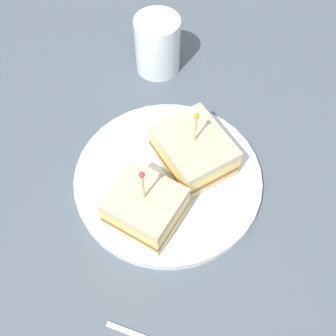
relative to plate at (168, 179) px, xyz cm
name	(u,v)px	position (x,y,z in cm)	size (l,w,h in cm)	color
ground_plane	(168,185)	(0.00, 0.00, -1.66)	(104.12, 104.12, 2.00)	#4C5660
plate	(168,179)	(0.00, 0.00, 0.00)	(25.24, 25.24, 1.32)	white
sandwich_half_front	(194,151)	(2.48, 3.30, 3.15)	(12.70, 12.55, 10.02)	beige
sandwich_half_back	(145,207)	(-0.78, -6.65, 3.33)	(9.68, 9.07, 10.56)	beige
drink_glass	(158,47)	(-8.25, 20.33, 3.43)	(7.06, 7.06, 9.11)	silver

